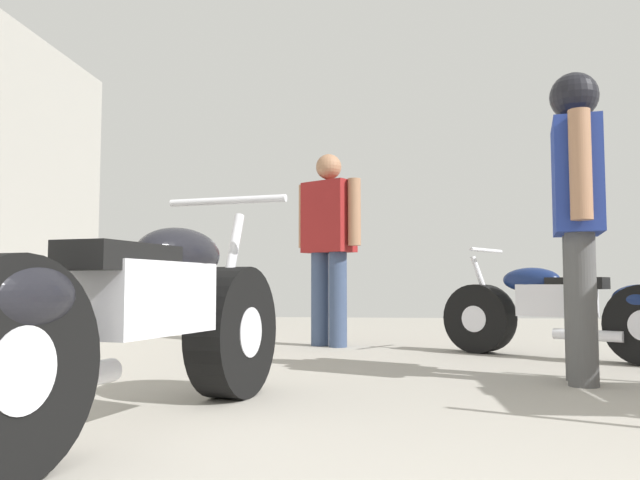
# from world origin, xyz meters

# --- Properties ---
(ground_plane) EXTENTS (14.69, 14.69, 0.00)m
(ground_plane) POSITION_xyz_m (0.00, 3.01, 0.00)
(ground_plane) COLOR #9E998E
(motorcycle_maroon_cruiser) EXTENTS (0.79, 2.09, 0.98)m
(motorcycle_maroon_cruiser) POSITION_xyz_m (-0.85, 2.00, 0.42)
(motorcycle_maroon_cruiser) COLOR black
(motorcycle_maroon_cruiser) RESTS_ON ground_plane
(motorcycle_black_naked) EXTENTS (1.60, 1.22, 0.85)m
(motorcycle_black_naked) POSITION_xyz_m (1.41, 4.58, 0.35)
(motorcycle_black_naked) COLOR black
(motorcycle_black_naked) RESTS_ON ground_plane
(mechanic_in_blue) EXTENTS (0.64, 0.49, 1.75)m
(mechanic_in_blue) POSITION_xyz_m (-0.40, 5.37, 0.99)
(mechanic_in_blue) COLOR #384766
(mechanic_in_blue) RESTS_ON ground_plane
(mechanic_with_helmet) EXTENTS (0.35, 0.70, 1.78)m
(mechanic_with_helmet) POSITION_xyz_m (1.19, 3.37, 1.07)
(mechanic_with_helmet) COLOR #4C4C4C
(mechanic_with_helmet) RESTS_ON ground_plane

